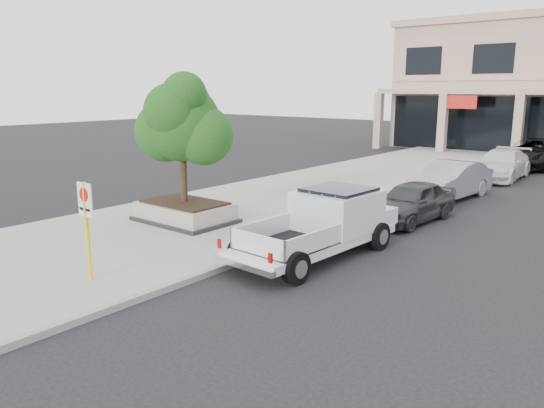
% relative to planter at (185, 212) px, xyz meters
% --- Properties ---
extents(ground, '(120.00, 120.00, 0.00)m').
position_rel_planter_xyz_m(ground, '(5.68, -2.04, -0.48)').
color(ground, black).
rests_on(ground, ground).
extents(sidewalk, '(8.00, 52.00, 0.15)m').
position_rel_planter_xyz_m(sidewalk, '(0.18, 3.96, -0.40)').
color(sidewalk, gray).
rests_on(sidewalk, ground).
extents(curb, '(0.20, 52.00, 0.15)m').
position_rel_planter_xyz_m(curb, '(4.13, 3.96, -0.40)').
color(curb, gray).
rests_on(curb, ground).
extents(planter, '(3.20, 2.20, 0.68)m').
position_rel_planter_xyz_m(planter, '(0.00, 0.00, 0.00)').
color(planter, black).
rests_on(planter, sidewalk).
extents(planter_tree, '(2.90, 2.55, 4.00)m').
position_rel_planter_xyz_m(planter_tree, '(0.13, 0.15, 2.94)').
color(planter_tree, black).
rests_on(planter_tree, planter).
extents(no_parking_sign, '(0.55, 0.09, 2.30)m').
position_rel_planter_xyz_m(no_parking_sign, '(2.49, -5.11, 1.16)').
color(no_parking_sign, yellow).
rests_on(no_parking_sign, sidewalk).
extents(hedge, '(1.10, 0.99, 0.93)m').
position_rel_planter_xyz_m(hedge, '(3.88, 3.56, 0.14)').
color(hedge, '#164A15').
rests_on(hedge, sidewalk).
extents(pickup_truck, '(2.39, 5.79, 1.79)m').
position_rel_planter_xyz_m(pickup_truck, '(5.33, -0.06, 0.42)').
color(pickup_truck, silver).
rests_on(pickup_truck, ground).
extents(curb_car_a, '(1.94, 4.20, 1.39)m').
position_rel_planter_xyz_m(curb_car_a, '(5.58, 5.33, 0.22)').
color(curb_car_a, '#2E3033').
rests_on(curb_car_a, ground).
extents(curb_car_b, '(2.14, 4.85, 1.55)m').
position_rel_planter_xyz_m(curb_car_b, '(5.14, 9.93, 0.30)').
color(curb_car_b, gray).
rests_on(curb_car_b, ground).
extents(curb_car_c, '(2.23, 5.14, 1.47)m').
position_rel_planter_xyz_m(curb_car_c, '(5.27, 16.44, 0.26)').
color(curb_car_c, silver).
rests_on(curb_car_c, ground).
extents(curb_car_d, '(3.47, 6.31, 1.67)m').
position_rel_planter_xyz_m(curb_car_d, '(5.58, 21.71, 0.36)').
color(curb_car_d, black).
rests_on(curb_car_d, ground).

